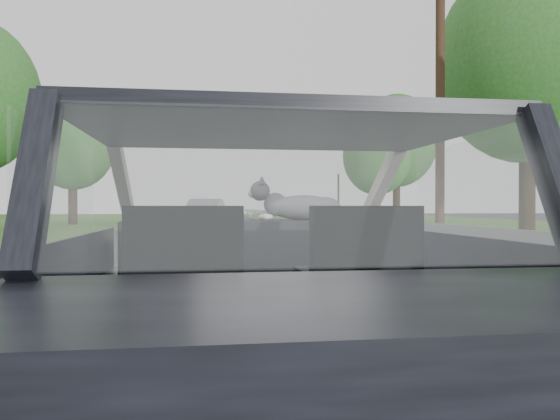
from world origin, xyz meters
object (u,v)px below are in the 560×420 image
object	(u,v)px
highway_sign	(338,200)
utility_pole	(440,103)
subject_car	(267,277)
cat	(304,206)
other_car	(205,213)

from	to	relation	value
highway_sign	utility_pole	xyz separation A→B (m)	(-0.54, -13.96, 2.69)
subject_car	cat	size ratio (longest dim) A/B	6.63
cat	other_car	distance (m)	23.85
utility_pole	subject_car	bearing A→B (deg)	-118.07
cat	highway_sign	xyz separation A→B (m)	(6.79, 25.66, 0.31)
subject_car	other_car	size ratio (longest dim) A/B	0.92
subject_car	cat	world-z (taller)	subject_car
cat	utility_pole	world-z (taller)	utility_pole
subject_car	cat	distance (m)	0.77
highway_sign	subject_car	bearing A→B (deg)	-88.84
other_car	utility_pole	world-z (taller)	utility_pole
cat	highway_sign	world-z (taller)	highway_sign
subject_car	cat	bearing A→B (deg)	63.15
cat	highway_sign	distance (m)	26.55
other_car	utility_pole	xyz separation A→B (m)	(6.72, -12.15, 3.37)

